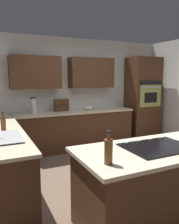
% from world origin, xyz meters
% --- Properties ---
extents(ground_plane, '(14.00, 14.00, 0.00)m').
position_xyz_m(ground_plane, '(0.00, 0.00, 0.00)').
color(ground_plane, brown).
extents(wall_back, '(6.00, 0.44, 2.60)m').
position_xyz_m(wall_back, '(0.07, -2.04, 1.42)').
color(wall_back, silver).
rests_on(wall_back, ground).
extents(lower_cabinets_back, '(2.80, 0.60, 0.86)m').
position_xyz_m(lower_cabinets_back, '(0.10, -1.72, 0.43)').
color(lower_cabinets_back, '#472B19').
rests_on(lower_cabinets_back, ground).
extents(countertop_back, '(2.84, 0.64, 0.04)m').
position_xyz_m(countertop_back, '(0.10, -1.72, 0.88)').
color(countertop_back, beige).
rests_on(countertop_back, lower_cabinets_back).
extents(lower_cabinets_side, '(0.60, 2.90, 0.86)m').
position_xyz_m(lower_cabinets_side, '(1.82, -0.55, 0.43)').
color(lower_cabinets_side, '#472B19').
rests_on(lower_cabinets_side, ground).
extents(island_base, '(1.80, 0.82, 0.86)m').
position_xyz_m(island_base, '(0.27, 1.25, 0.43)').
color(island_base, '#472B19').
rests_on(island_base, ground).
extents(island_top, '(1.88, 0.90, 0.04)m').
position_xyz_m(island_top, '(0.27, 1.25, 0.88)').
color(island_top, beige).
rests_on(island_top, island_base).
extents(wall_oven, '(0.80, 0.66, 2.19)m').
position_xyz_m(wall_oven, '(-1.85, -1.72, 1.10)').
color(wall_oven, '#472B19').
rests_on(wall_oven, ground).
extents(sink_unit, '(0.46, 0.70, 0.23)m').
position_xyz_m(sink_unit, '(1.83, 0.11, 0.92)').
color(sink_unit, '#515456').
rests_on(sink_unit, countertop_side).
extents(cooktop, '(0.76, 0.56, 0.03)m').
position_xyz_m(cooktop, '(0.27, 1.24, 0.91)').
color(cooktop, black).
rests_on(cooktop, island_top).
extents(blender, '(0.15, 0.15, 0.35)m').
position_xyz_m(blender, '(1.05, -1.76, 1.05)').
color(blender, beige).
rests_on(blender, countertop_back).
extents(mixing_bowl, '(0.18, 0.18, 0.10)m').
position_xyz_m(mixing_bowl, '(-0.25, -1.76, 0.95)').
color(mixing_bowl, white).
rests_on(mixing_bowl, countertop_back).
extents(spice_rack, '(0.34, 0.11, 0.28)m').
position_xyz_m(spice_rack, '(0.40, -1.80, 1.04)').
color(spice_rack, '#472B19').
rests_on(spice_rack, countertop_back).
extents(dish_soap_bottle, '(0.08, 0.08, 0.28)m').
position_xyz_m(dish_soap_bottle, '(1.77, -0.37, 1.01)').
color(dish_soap_bottle, brown).
rests_on(dish_soap_bottle, countertop_side).
extents(oil_bottle, '(0.08, 0.08, 0.31)m').
position_xyz_m(oil_bottle, '(1.02, 1.43, 1.03)').
color(oil_bottle, brown).
rests_on(oil_bottle, island_top).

